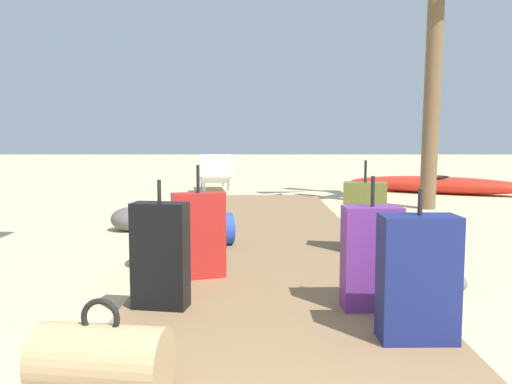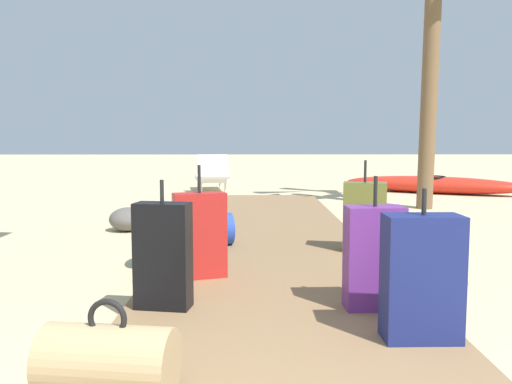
{
  "view_description": "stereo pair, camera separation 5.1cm",
  "coord_description": "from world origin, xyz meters",
  "px_view_note": "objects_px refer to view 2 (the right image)",
  "views": [
    {
      "loc": [
        -0.12,
        -0.72,
        1.13
      ],
      "look_at": [
        -0.11,
        4.98,
        0.55
      ],
      "focal_mm": 38.27,
      "sensor_mm": 36.0,
      "label": 1
    },
    {
      "loc": [
        -0.17,
        -0.72,
        1.13
      ],
      "look_at": [
        -0.11,
        4.98,
        0.55
      ],
      "focal_mm": 38.27,
      "sensor_mm": 36.0,
      "label": 2
    }
  ],
  "objects_px": {
    "suitcase_purple": "(374,258)",
    "lounge_chair": "(212,176)",
    "suitcase_red": "(200,235)",
    "suitcase_navy": "(422,278)",
    "duffel_bag_blue": "(205,229)",
    "duffel_bag_tan": "(109,361)",
    "suitcase_olive": "(364,217)",
    "suitcase_black": "(163,256)",
    "kayak": "(433,185)",
    "duffel_bag_green": "(174,238)"
  },
  "relations": [
    {
      "from": "suitcase_purple",
      "to": "suitcase_navy",
      "type": "xyz_separation_m",
      "value": [
        0.13,
        -0.52,
        0.01
      ]
    },
    {
      "from": "suitcase_navy",
      "to": "duffel_bag_blue",
      "type": "xyz_separation_m",
      "value": [
        -1.32,
        2.46,
        -0.17
      ]
    },
    {
      "from": "suitcase_purple",
      "to": "lounge_chair",
      "type": "distance_m",
      "value": 8.1
    },
    {
      "from": "kayak",
      "to": "suitcase_black",
      "type": "bearing_deg",
      "value": -119.08
    },
    {
      "from": "duffel_bag_tan",
      "to": "suitcase_black",
      "type": "bearing_deg",
      "value": 88.2
    },
    {
      "from": "duffel_bag_blue",
      "to": "kayak",
      "type": "relative_size",
      "value": 0.17
    },
    {
      "from": "duffel_bag_tan",
      "to": "duffel_bag_green",
      "type": "height_order",
      "value": "duffel_bag_green"
    },
    {
      "from": "duffel_bag_green",
      "to": "suitcase_olive",
      "type": "bearing_deg",
      "value": 10.3
    },
    {
      "from": "suitcase_purple",
      "to": "duffel_bag_blue",
      "type": "xyz_separation_m",
      "value": [
        -1.19,
        1.94,
        -0.16
      ]
    },
    {
      "from": "suitcase_olive",
      "to": "suitcase_purple",
      "type": "height_order",
      "value": "suitcase_olive"
    },
    {
      "from": "duffel_bag_green",
      "to": "kayak",
      "type": "distance_m",
      "value": 7.54
    },
    {
      "from": "duffel_bag_green",
      "to": "kayak",
      "type": "xyz_separation_m",
      "value": [
        4.31,
        6.18,
        -0.09
      ]
    },
    {
      "from": "duffel_bag_tan",
      "to": "duffel_bag_blue",
      "type": "distance_m",
      "value": 3.08
    },
    {
      "from": "suitcase_red",
      "to": "suitcase_black",
      "type": "relative_size",
      "value": 1.07
    },
    {
      "from": "suitcase_black",
      "to": "kayak",
      "type": "relative_size",
      "value": 0.23
    },
    {
      "from": "suitcase_navy",
      "to": "duffel_bag_blue",
      "type": "height_order",
      "value": "suitcase_navy"
    },
    {
      "from": "suitcase_red",
      "to": "lounge_chair",
      "type": "relative_size",
      "value": 0.52
    },
    {
      "from": "suitcase_olive",
      "to": "suitcase_red",
      "type": "relative_size",
      "value": 0.99
    },
    {
      "from": "suitcase_olive",
      "to": "suitcase_red",
      "type": "height_order",
      "value": "suitcase_red"
    },
    {
      "from": "suitcase_olive",
      "to": "suitcase_navy",
      "type": "height_order",
      "value": "suitcase_olive"
    },
    {
      "from": "duffel_bag_tan",
      "to": "suitcase_navy",
      "type": "xyz_separation_m",
      "value": [
        1.45,
        0.62,
        0.18
      ]
    },
    {
      "from": "duffel_bag_green",
      "to": "kayak",
      "type": "relative_size",
      "value": 0.17
    },
    {
      "from": "suitcase_red",
      "to": "suitcase_black",
      "type": "distance_m",
      "value": 0.74
    },
    {
      "from": "suitcase_olive",
      "to": "suitcase_black",
      "type": "xyz_separation_m",
      "value": [
        -1.58,
        -1.65,
        0.01
      ]
    },
    {
      "from": "duffel_bag_blue",
      "to": "duffel_bag_tan",
      "type": "bearing_deg",
      "value": -92.5
    },
    {
      "from": "duffel_bag_tan",
      "to": "kayak",
      "type": "xyz_separation_m",
      "value": [
        4.22,
        8.69,
        -0.06
      ]
    },
    {
      "from": "suitcase_olive",
      "to": "suitcase_red",
      "type": "distance_m",
      "value": 1.7
    },
    {
      "from": "suitcase_red",
      "to": "kayak",
      "type": "bearing_deg",
      "value": 59.38
    },
    {
      "from": "suitcase_purple",
      "to": "lounge_chair",
      "type": "height_order",
      "value": "suitcase_purple"
    },
    {
      "from": "suitcase_black",
      "to": "suitcase_navy",
      "type": "bearing_deg",
      "value": -21.1
    },
    {
      "from": "suitcase_red",
      "to": "suitcase_navy",
      "type": "height_order",
      "value": "suitcase_red"
    },
    {
      "from": "duffel_bag_blue",
      "to": "duffel_bag_green",
      "type": "distance_m",
      "value": 0.61
    },
    {
      "from": "kayak",
      "to": "duffel_bag_tan",
      "type": "bearing_deg",
      "value": -115.9
    },
    {
      "from": "suitcase_olive",
      "to": "suitcase_black",
      "type": "distance_m",
      "value": 2.29
    },
    {
      "from": "suitcase_purple",
      "to": "duffel_bag_tan",
      "type": "xyz_separation_m",
      "value": [
        -1.33,
        -1.14,
        -0.17
      ]
    },
    {
      "from": "suitcase_olive",
      "to": "kayak",
      "type": "xyz_separation_m",
      "value": [
        2.6,
        5.87,
        -0.23
      ]
    },
    {
      "from": "duffel_bag_blue",
      "to": "kayak",
      "type": "height_order",
      "value": "duffel_bag_blue"
    },
    {
      "from": "suitcase_black",
      "to": "suitcase_red",
      "type": "bearing_deg",
      "value": 77.65
    },
    {
      "from": "lounge_chair",
      "to": "kayak",
      "type": "bearing_deg",
      "value": -5.14
    },
    {
      "from": "duffel_bag_blue",
      "to": "suitcase_red",
      "type": "bearing_deg",
      "value": -87.08
    },
    {
      "from": "kayak",
      "to": "lounge_chair",
      "type": "bearing_deg",
      "value": 174.86
    },
    {
      "from": "suitcase_olive",
      "to": "duffel_bag_green",
      "type": "distance_m",
      "value": 1.74
    },
    {
      "from": "suitcase_purple",
      "to": "suitcase_red",
      "type": "height_order",
      "value": "suitcase_red"
    },
    {
      "from": "suitcase_red",
      "to": "duffel_bag_green",
      "type": "xyz_separation_m",
      "value": [
        -0.28,
        0.62,
        -0.14
      ]
    },
    {
      "from": "suitcase_navy",
      "to": "suitcase_black",
      "type": "xyz_separation_m",
      "value": [
        -1.42,
        0.55,
        -0.0
      ]
    },
    {
      "from": "suitcase_purple",
      "to": "duffel_bag_green",
      "type": "height_order",
      "value": "suitcase_purple"
    },
    {
      "from": "suitcase_black",
      "to": "kayak",
      "type": "height_order",
      "value": "suitcase_black"
    },
    {
      "from": "suitcase_purple",
      "to": "lounge_chair",
      "type": "bearing_deg",
      "value": 101.06
    },
    {
      "from": "suitcase_purple",
      "to": "duffel_bag_tan",
      "type": "bearing_deg",
      "value": -139.27
    },
    {
      "from": "suitcase_olive",
      "to": "duffel_bag_blue",
      "type": "height_order",
      "value": "suitcase_olive"
    }
  ]
}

